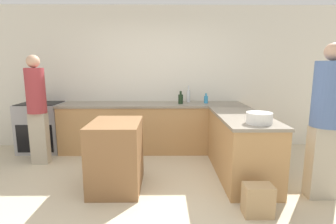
{
  "coord_description": "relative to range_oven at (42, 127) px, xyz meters",
  "views": [
    {
      "loc": [
        0.24,
        -2.94,
        1.59
      ],
      "look_at": [
        0.28,
        0.7,
        0.94
      ],
      "focal_mm": 28.0,
      "sensor_mm": 36.0,
      "label": 1
    }
  ],
  "objects": [
    {
      "name": "paper_bag",
      "position": [
        3.3,
        -2.23,
        -0.28
      ],
      "size": [
        0.31,
        0.2,
        0.34
      ],
      "color": "tan",
      "rests_on": "ground_plane"
    },
    {
      "name": "ground_plane",
      "position": [
        2.06,
        -1.86,
        -0.45
      ],
      "size": [
        14.0,
        14.0,
        0.0
      ],
      "primitive_type": "plane",
      "color": "beige"
    },
    {
      "name": "island_table",
      "position": [
        1.67,
        -1.54,
        -0.01
      ],
      "size": [
        0.63,
        0.83,
        0.88
      ],
      "color": "brown",
      "rests_on": "ground_plane"
    },
    {
      "name": "wall_back",
      "position": [
        2.06,
        0.35,
        0.9
      ],
      "size": [
        8.0,
        0.06,
        2.7
      ],
      "color": "silver",
      "rests_on": "ground_plane"
    },
    {
      "name": "vinegar_bottle_clear",
      "position": [
        2.75,
        0.17,
        0.57
      ],
      "size": [
        0.07,
        0.07,
        0.31
      ],
      "color": "silver",
      "rests_on": "counter_back"
    },
    {
      "name": "range_oven",
      "position": [
        0.0,
        0.0,
        0.0
      ],
      "size": [
        0.76,
        0.64,
        0.91
      ],
      "color": "#99999E",
      "rests_on": "ground_plane"
    },
    {
      "name": "mixing_bowl",
      "position": [
        3.44,
        -1.72,
        0.51
      ],
      "size": [
        0.31,
        0.31,
        0.14
      ],
      "color": "white",
      "rests_on": "counter_peninsula"
    },
    {
      "name": "person_by_range",
      "position": [
        0.26,
        -0.66,
        0.51
      ],
      "size": [
        0.29,
        0.29,
        1.75
      ],
      "color": "#ADA38E",
      "rests_on": "ground_plane"
    },
    {
      "name": "counter_peninsula",
      "position": [
        3.4,
        -1.16,
        -0.0
      ],
      "size": [
        0.69,
        1.67,
        0.9
      ],
      "color": "tan",
      "rests_on": "ground_plane"
    },
    {
      "name": "wine_bottle_dark",
      "position": [
        2.59,
        -0.06,
        0.54
      ],
      "size": [
        0.09,
        0.09,
        0.23
      ],
      "color": "black",
      "rests_on": "counter_back"
    },
    {
      "name": "dish_soap_bottle",
      "position": [
        3.07,
        0.02,
        0.52
      ],
      "size": [
        0.07,
        0.07,
        0.19
      ],
      "color": "#338CBF",
      "rests_on": "counter_back"
    },
    {
      "name": "counter_back",
      "position": [
        2.06,
        -0.01,
        -0.0
      ],
      "size": [
        3.36,
        0.69,
        0.9
      ],
      "color": "tan",
      "rests_on": "ground_plane"
    },
    {
      "name": "person_at_peninsula",
      "position": [
        4.19,
        -1.83,
        0.55
      ],
      "size": [
        0.36,
        0.36,
        1.84
      ],
      "color": "#ADA38E",
      "rests_on": "ground_plane"
    }
  ]
}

